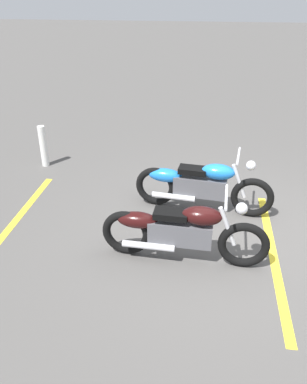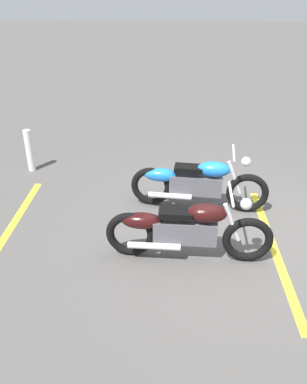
# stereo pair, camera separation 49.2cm
# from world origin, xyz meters

# --- Properties ---
(ground_plane) EXTENTS (60.00, 60.00, 0.00)m
(ground_plane) POSITION_xyz_m (0.00, 0.00, 0.00)
(ground_plane) COLOR #514F4C
(motorcycle_bright_foreground) EXTENTS (2.22, 0.62, 1.04)m
(motorcycle_bright_foreground) POSITION_xyz_m (0.54, -0.67, 0.46)
(motorcycle_bright_foreground) COLOR black
(motorcycle_bright_foreground) RESTS_ON ground
(motorcycle_dark_foreground) EXTENTS (2.23, 0.62, 1.04)m
(motorcycle_dark_foreground) POSITION_xyz_m (0.79, 0.67, 0.46)
(motorcycle_dark_foreground) COLOR black
(motorcycle_dark_foreground) RESTS_ON ground
(bollard_post) EXTENTS (0.14, 0.14, 0.83)m
(bollard_post) POSITION_xyz_m (3.64, -2.06, 0.41)
(bollard_post) COLOR white
(bollard_post) RESTS_ON ground
(parking_stripe_near) EXTENTS (0.20, 3.20, 0.01)m
(parking_stripe_near) POSITION_xyz_m (-0.51, 0.44, 0.00)
(parking_stripe_near) COLOR yellow
(parking_stripe_near) RESTS_ON ground
(parking_stripe_mid) EXTENTS (0.20, 3.20, 0.01)m
(parking_stripe_mid) POSITION_xyz_m (3.40, 0.14, 0.00)
(parking_stripe_mid) COLOR yellow
(parking_stripe_mid) RESTS_ON ground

